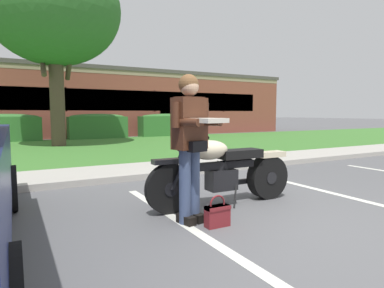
% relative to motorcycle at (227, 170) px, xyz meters
% --- Properties ---
extents(ground_plane, '(140.00, 140.00, 0.00)m').
position_rel_motorcycle_xyz_m(ground_plane, '(0.09, -1.02, -0.49)').
color(ground_plane, '#565659').
extents(curb_strip, '(60.00, 0.20, 0.12)m').
position_rel_motorcycle_xyz_m(curb_strip, '(0.09, 2.21, -0.43)').
color(curb_strip, '#ADA89E').
rests_on(curb_strip, ground).
extents(concrete_walk, '(60.00, 1.50, 0.08)m').
position_rel_motorcycle_xyz_m(concrete_walk, '(0.09, 3.06, -0.45)').
color(concrete_walk, '#ADA89E').
rests_on(concrete_walk, ground).
extents(grass_lawn, '(60.00, 8.67, 0.06)m').
position_rel_motorcycle_xyz_m(grass_lawn, '(0.09, 8.15, -0.46)').
color(grass_lawn, '#3D752D').
rests_on(grass_lawn, ground).
extents(stall_stripe_0, '(0.13, 4.40, 0.01)m').
position_rel_motorcycle_xyz_m(stall_stripe_0, '(-0.91, -0.82, -0.49)').
color(stall_stripe_0, silver).
rests_on(stall_stripe_0, ground).
extents(stall_stripe_1, '(0.13, 4.40, 0.01)m').
position_rel_motorcycle_xyz_m(stall_stripe_1, '(1.83, -0.82, -0.49)').
color(stall_stripe_1, silver).
rests_on(stall_stripe_1, ground).
extents(motorcycle, '(2.24, 0.82, 1.26)m').
position_rel_motorcycle_xyz_m(motorcycle, '(0.00, 0.00, 0.00)').
color(motorcycle, black).
rests_on(motorcycle, ground).
extents(rider_person, '(0.53, 0.63, 1.70)m').
position_rel_motorcycle_xyz_m(rider_person, '(-0.81, -0.43, 0.52)').
color(rider_person, black).
rests_on(rider_person, ground).
extents(handbag, '(0.28, 0.13, 0.36)m').
position_rel_motorcycle_xyz_m(handbag, '(-0.62, -0.69, -0.34)').
color(handbag, maroon).
rests_on(handbag, ground).
extents(shade_tree, '(4.72, 4.72, 7.01)m').
position_rel_motorcycle_xyz_m(shade_tree, '(-1.04, 9.38, 4.48)').
color(shade_tree, '#4C3D2D').
rests_on(shade_tree, ground).
extents(hedge_center_left, '(2.70, 0.90, 1.24)m').
position_rel_motorcycle_xyz_m(hedge_center_left, '(-2.72, 12.52, 0.16)').
color(hedge_center_left, '#336B2D').
rests_on(hedge_center_left, ground).
extents(hedge_center_right, '(2.76, 0.90, 1.24)m').
position_rel_motorcycle_xyz_m(hedge_center_right, '(1.13, 12.52, 0.16)').
color(hedge_center_right, '#336B2D').
rests_on(hedge_center_right, ground).
extents(hedge_right, '(3.32, 0.90, 1.24)m').
position_rel_motorcycle_xyz_m(hedge_right, '(4.97, 12.52, 0.16)').
color(hedge_right, '#336B2D').
rests_on(hedge_right, ground).
extents(brick_building, '(27.91, 10.17, 3.75)m').
position_rel_motorcycle_xyz_m(brick_building, '(-0.13, 18.63, 1.39)').
color(brick_building, brown).
rests_on(brick_building, ground).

